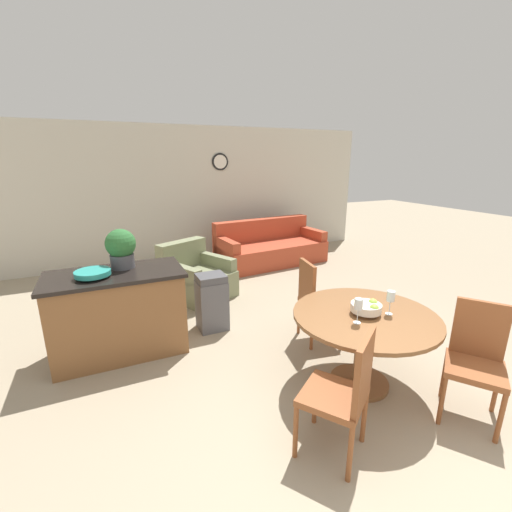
% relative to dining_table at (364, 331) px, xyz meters
% --- Properties ---
extents(ground_plane, '(24.00, 24.00, 0.00)m').
position_rel_dining_table_xyz_m(ground_plane, '(-0.32, -0.81, -0.56)').
color(ground_plane, gray).
extents(wall_back, '(8.00, 0.09, 2.70)m').
position_rel_dining_table_xyz_m(wall_back, '(-0.32, 4.89, 0.79)').
color(wall_back, beige).
rests_on(wall_back, ground_plane).
extents(dining_table, '(1.29, 1.29, 0.72)m').
position_rel_dining_table_xyz_m(dining_table, '(0.00, 0.00, 0.00)').
color(dining_table, brown).
rests_on(dining_table, ground_plane).
extents(dining_chair_near_left, '(0.59, 0.59, 0.96)m').
position_rel_dining_table_xyz_m(dining_chair_near_left, '(-0.67, -0.57, -0.03)').
color(dining_chair_near_left, brown).
rests_on(dining_chair_near_left, ground_plane).
extents(dining_chair_near_right, '(0.59, 0.59, 0.96)m').
position_rel_dining_table_xyz_m(dining_chair_near_right, '(0.57, -0.67, -0.03)').
color(dining_chair_near_right, brown).
rests_on(dining_chair_near_right, ground_plane).
extents(dining_chair_far_side, '(0.48, 0.48, 0.96)m').
position_rel_dining_table_xyz_m(dining_chair_far_side, '(0.07, 0.87, -0.03)').
color(dining_chair_far_side, brown).
rests_on(dining_chair_far_side, ground_plane).
extents(fruit_bowl, '(0.27, 0.27, 0.13)m').
position_rel_dining_table_xyz_m(fruit_bowl, '(-0.00, 0.00, 0.23)').
color(fruit_bowl, silver).
rests_on(fruit_bowl, dining_table).
extents(wine_glass_left, '(0.07, 0.07, 0.22)m').
position_rel_dining_table_xyz_m(wine_glass_left, '(-0.18, -0.10, 0.33)').
color(wine_glass_left, silver).
rests_on(wine_glass_left, dining_table).
extents(wine_glass_right, '(0.07, 0.07, 0.22)m').
position_rel_dining_table_xyz_m(wine_glass_right, '(0.19, -0.09, 0.33)').
color(wine_glass_right, silver).
rests_on(wine_glass_right, dining_table).
extents(kitchen_island, '(1.38, 0.72, 0.92)m').
position_rel_dining_table_xyz_m(kitchen_island, '(-2.00, 1.53, -0.10)').
color(kitchen_island, brown).
rests_on(kitchen_island, ground_plane).
extents(teal_bowl, '(0.34, 0.34, 0.07)m').
position_rel_dining_table_xyz_m(teal_bowl, '(-2.20, 1.45, 0.41)').
color(teal_bowl, teal).
rests_on(teal_bowl, kitchen_island).
extents(potted_plant, '(0.31, 0.31, 0.43)m').
position_rel_dining_table_xyz_m(potted_plant, '(-1.90, 1.67, 0.59)').
color(potted_plant, '#4C4C51').
rests_on(potted_plant, kitchen_island).
extents(trash_bin, '(0.35, 0.31, 0.71)m').
position_rel_dining_table_xyz_m(trash_bin, '(-0.93, 1.64, -0.21)').
color(trash_bin, '#56565B').
rests_on(trash_bin, ground_plane).
extents(couch, '(2.25, 1.17, 0.86)m').
position_rel_dining_table_xyz_m(couch, '(0.99, 3.88, -0.27)').
color(couch, '#B24228').
rests_on(couch, ground_plane).
extents(armchair, '(1.16, 1.21, 0.82)m').
position_rel_dining_table_xyz_m(armchair, '(-0.83, 2.79, -0.28)').
color(armchair, '#7A7F5B').
rests_on(armchair, ground_plane).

